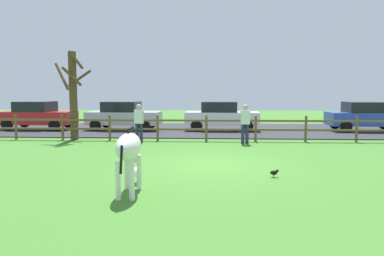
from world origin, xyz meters
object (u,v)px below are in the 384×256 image
object	(u,v)px
parked_car_white	(222,116)
parked_car_red	(38,115)
bare_tree	(73,93)
parked_car_silver	(124,115)
crow_on_grass	(274,172)
zebra	(129,151)
visitor_right_of_tree	(139,121)
parked_car_blue	(366,116)
visitor_left_of_tree	(245,122)

from	to	relation	value
parked_car_white	parked_car_red	world-z (taller)	same
parked_car_white	bare_tree	bearing A→B (deg)	-150.30
parked_car_silver	crow_on_grass	bearing A→B (deg)	-58.27
zebra	parked_car_red	distance (m)	14.47
bare_tree	parked_car_silver	bearing A→B (deg)	70.61
parked_car_white	parked_car_red	size ratio (longest dim) A/B	1.00
crow_on_grass	visitor_right_of_tree	bearing A→B (deg)	128.56
parked_car_blue	visitor_right_of_tree	xyz separation A→B (m)	(-11.40, -4.70, 0.06)
crow_on_grass	parked_car_silver	xyz separation A→B (m)	(-6.48, 10.47, 0.72)
parked_car_blue	zebra	bearing A→B (deg)	-129.72
visitor_left_of_tree	parked_car_silver	bearing A→B (deg)	143.18
visitor_left_of_tree	parked_car_blue	bearing A→B (deg)	34.66
parked_car_blue	visitor_left_of_tree	bearing A→B (deg)	-145.34
crow_on_grass	parked_car_blue	xyz separation A→B (m)	(6.73, 10.56, 0.72)
visitor_left_of_tree	parked_car_white	bearing A→B (deg)	99.88
crow_on_grass	parked_car_white	world-z (taller)	parked_car_white
visitor_right_of_tree	parked_car_blue	bearing A→B (deg)	22.42
parked_car_red	zebra	bearing A→B (deg)	-56.29
bare_tree	parked_car_red	world-z (taller)	bare_tree
visitor_left_of_tree	visitor_right_of_tree	bearing A→B (deg)	178.89
parked_car_red	visitor_left_of_tree	xyz separation A→B (m)	(11.19, -4.68, 0.06)
bare_tree	zebra	xyz separation A→B (m)	(4.45, -8.27, -1.17)
bare_tree	parked_car_silver	size ratio (longest dim) A/B	0.97
zebra	visitor_left_of_tree	world-z (taller)	visitor_left_of_tree
visitor_right_of_tree	parked_car_white	bearing A→B (deg)	52.21
zebra	parked_car_red	size ratio (longest dim) A/B	0.48
parked_car_silver	parked_car_white	size ratio (longest dim) A/B	1.00
parked_car_silver	visitor_left_of_tree	xyz separation A→B (m)	(6.28, -4.70, 0.06)
parked_car_blue	parked_car_red	size ratio (longest dim) A/B	0.99
zebra	parked_car_blue	bearing A→B (deg)	50.28
parked_car_silver	parked_car_red	bearing A→B (deg)	-179.77
bare_tree	parked_car_white	world-z (taller)	bare_tree
parked_car_white	visitor_right_of_tree	world-z (taller)	visitor_right_of_tree
parked_car_white	visitor_right_of_tree	bearing A→B (deg)	-127.79
visitor_left_of_tree	bare_tree	bearing A→B (deg)	173.13
crow_on_grass	visitor_left_of_tree	world-z (taller)	visitor_left_of_tree
parked_car_silver	visitor_right_of_tree	bearing A→B (deg)	-68.62
crow_on_grass	parked_car_red	world-z (taller)	parked_car_red
parked_car_white	visitor_left_of_tree	size ratio (longest dim) A/B	2.49
parked_car_blue	visitor_left_of_tree	size ratio (longest dim) A/B	2.45
parked_car_silver	visitor_right_of_tree	xyz separation A→B (m)	(1.81, -4.61, 0.06)
parked_car_white	visitor_right_of_tree	distance (m)	5.94
parked_car_silver	parked_car_red	distance (m)	4.91
parked_car_white	visitor_left_of_tree	xyz separation A→B (m)	(0.83, -4.78, 0.06)
parked_car_blue	visitor_right_of_tree	world-z (taller)	visitor_right_of_tree
crow_on_grass	zebra	bearing A→B (deg)	-154.75
bare_tree	parked_car_white	size ratio (longest dim) A/B	0.97
visitor_left_of_tree	visitor_right_of_tree	world-z (taller)	same
zebra	parked_car_red	xyz separation A→B (m)	(-8.03, 12.04, -0.08)
zebra	parked_car_silver	distance (m)	12.45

